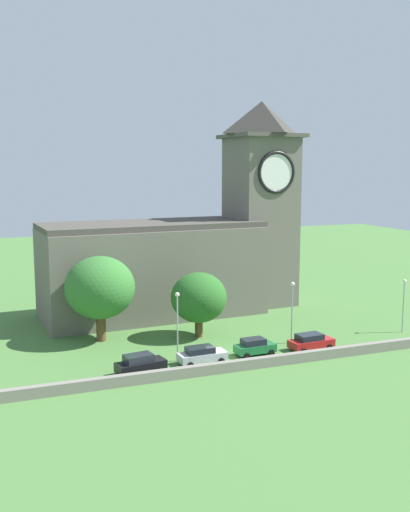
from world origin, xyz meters
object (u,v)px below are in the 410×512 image
(streetlamp_east_mid, at_px, (404,296))
(tree_riverside_east, at_px, (100,288))
(church, at_px, (189,246))
(streetlamp_west_mid, at_px, (177,315))
(car_black, at_px, (140,364))
(streetlamp_central, at_px, (292,302))
(car_green, at_px, (255,347))
(car_red, at_px, (311,342))
(tree_churchyard, at_px, (199,298))
(car_silver, at_px, (202,355))

(streetlamp_east_mid, xyz_separation_m, tree_riverside_east, (-32.78, 9.05, 1.66))
(church, xyz_separation_m, streetlamp_east_mid, (19.29, -18.56, -4.33))
(streetlamp_west_mid, bearing_deg, church, 67.41)
(car_black, relative_size, streetlamp_central, 0.72)
(streetlamp_west_mid, bearing_deg, car_green, -7.16)
(car_green, bearing_deg, car_red, -4.36)
(streetlamp_central, bearing_deg, tree_riverside_east, 156.34)
(streetlamp_east_mid, bearing_deg, car_green, -175.87)
(streetlamp_central, distance_m, tree_churchyard, 10.23)
(streetlamp_central, bearing_deg, car_silver, -166.85)
(car_black, distance_m, tree_riverside_east, 12.77)
(car_green, relative_size, car_red, 0.86)
(streetlamp_west_mid, height_order, tree_riverside_east, tree_riverside_east)
(car_green, relative_size, streetlamp_east_mid, 0.67)
(car_silver, relative_size, streetlamp_central, 0.71)
(car_silver, bearing_deg, car_green, 4.28)
(car_red, relative_size, tree_churchyard, 0.67)
(car_green, height_order, tree_riverside_east, tree_riverside_east)
(church, relative_size, car_red, 7.10)
(car_red, height_order, streetlamp_west_mid, streetlamp_west_mid)
(tree_riverside_east, bearing_deg, tree_churchyard, -13.16)
(streetlamp_east_mid, height_order, tree_riverside_east, tree_riverside_east)
(car_black, height_order, tree_churchyard, tree_churchyard)
(church, height_order, streetlamp_central, church)
(car_red, height_order, tree_riverside_east, tree_riverside_east)
(car_black, bearing_deg, church, 60.07)
(streetlamp_east_mid, bearing_deg, streetlamp_west_mid, -179.11)
(car_silver, bearing_deg, car_red, -0.16)
(streetlamp_east_mid, bearing_deg, tree_churchyard, 163.54)
(car_black, relative_size, streetlamp_west_mid, 0.70)
(streetlamp_east_mid, relative_size, tree_riverside_east, 0.67)
(streetlamp_central, xyz_separation_m, streetlamp_east_mid, (13.96, -0.80, -0.29))
(car_black, distance_m, car_silver, 6.33)
(car_green, height_order, streetlamp_west_mid, streetlamp_west_mid)
(car_silver, bearing_deg, car_black, -172.40)
(car_black, height_order, streetlamp_central, streetlamp_central)
(car_silver, height_order, streetlamp_east_mid, streetlamp_east_mid)
(car_red, bearing_deg, car_green, 175.64)
(car_red, bearing_deg, church, 106.59)
(car_black, bearing_deg, streetlamp_east_mid, 4.85)
(car_red, xyz_separation_m, streetlamp_west_mid, (-13.98, 1.45, 3.72))
(car_silver, distance_m, car_green, 5.87)
(car_silver, distance_m, streetlamp_west_mid, 4.44)
(streetlamp_east_mid, distance_m, tree_riverside_east, 34.05)
(tree_churchyard, bearing_deg, streetlamp_central, -34.63)
(car_green, xyz_separation_m, tree_churchyard, (-2.98, 8.01, 3.58))
(car_green, bearing_deg, streetlamp_west_mid, 172.84)
(streetlamp_east_mid, bearing_deg, car_silver, -175.84)
(car_black, height_order, car_silver, car_black)
(car_silver, height_order, tree_churchyard, tree_churchyard)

